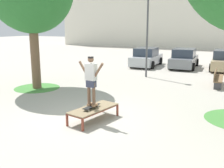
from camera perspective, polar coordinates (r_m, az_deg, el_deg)
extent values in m
plane|color=#B2AA9E|center=(9.46, -4.69, -7.31)|extent=(120.00, 120.00, 0.00)
cube|color=silver|center=(41.25, 15.66, 17.05)|extent=(39.94, 4.00, 13.44)
cube|color=brown|center=(9.97, -2.07, -5.07)|extent=(0.07, 0.07, 0.38)
cube|color=brown|center=(9.56, 1.19, -5.84)|extent=(0.07, 0.07, 0.38)
cube|color=brown|center=(8.71, -9.84, -7.93)|extent=(0.07, 0.07, 0.38)
cube|color=brown|center=(8.24, -6.47, -9.04)|extent=(0.07, 0.07, 0.38)
cylinder|color=brown|center=(9.25, -5.71, -5.16)|extent=(0.45, 1.87, 0.05)
cylinder|color=brown|center=(8.81, -2.35, -6.02)|extent=(0.45, 1.87, 0.05)
cylinder|color=brown|center=(9.70, -0.47, -4.24)|extent=(0.75, 0.21, 0.05)
cylinder|color=brown|center=(8.39, -8.25, -7.10)|extent=(0.75, 0.21, 0.05)
cube|color=#847051|center=(9.01, -4.07, -5.34)|extent=(1.14, 2.02, 0.03)
cube|color=black|center=(8.91, -4.51, -4.89)|extent=(0.28, 0.82, 0.02)
cylinder|color=silver|center=(9.18, -3.87, -4.70)|extent=(0.04, 0.06, 0.06)
cylinder|color=silver|center=(9.10, -3.09, -4.85)|extent=(0.04, 0.06, 0.06)
cylinder|color=silver|center=(8.75, -5.97, -5.62)|extent=(0.04, 0.06, 0.06)
cylinder|color=silver|center=(8.67, -5.18, -5.79)|extent=(0.04, 0.06, 0.06)
cylinder|color=brown|center=(8.85, -5.08, -2.20)|extent=(0.11, 0.11, 0.82)
cube|color=#99704C|center=(8.99, -4.85, -4.44)|extent=(0.12, 0.25, 0.07)
cylinder|color=brown|center=(8.74, -4.02, -2.38)|extent=(0.11, 0.11, 0.82)
cube|color=#99704C|center=(8.88, -3.80, -4.64)|extent=(0.12, 0.25, 0.07)
cube|color=#33384C|center=(8.70, -4.60, 0.09)|extent=(0.32, 0.23, 0.24)
cube|color=silver|center=(8.63, -4.65, 2.68)|extent=(0.38, 0.26, 0.56)
cylinder|color=brown|center=(8.79, -6.25, 3.35)|extent=(0.40, 0.12, 0.52)
cylinder|color=brown|center=(8.44, -3.00, 3.02)|extent=(0.40, 0.12, 0.52)
sphere|color=brown|center=(8.57, -4.69, 5.39)|extent=(0.20, 0.20, 0.20)
cylinder|color=black|center=(8.56, -4.70, 5.85)|extent=(0.19, 0.19, 0.05)
cylinder|color=brown|center=(14.09, -16.52, 5.64)|extent=(0.46, 0.46, 3.26)
cylinder|color=#47893D|center=(14.37, -16.11, -0.81)|extent=(2.37, 2.37, 0.01)
cube|color=#B7BABF|center=(21.59, 7.60, 5.31)|extent=(1.79, 4.23, 0.70)
cube|color=#2D3847|center=(21.37, 7.53, 7.04)|extent=(1.60, 2.13, 0.64)
cylinder|color=black|center=(23.10, 6.47, 5.28)|extent=(0.23, 0.60, 0.60)
cylinder|color=black|center=(22.65, 10.59, 5.01)|extent=(0.23, 0.60, 0.60)
cylinder|color=black|center=(20.65, 4.28, 4.46)|extent=(0.23, 0.60, 0.60)
cylinder|color=black|center=(20.15, 8.85, 4.14)|extent=(0.23, 0.60, 0.60)
cube|color=slate|center=(21.31, 15.54, 4.86)|extent=(1.79, 4.23, 0.70)
cube|color=#2D3847|center=(21.09, 15.59, 6.62)|extent=(1.60, 2.13, 0.64)
cylinder|color=black|center=(22.74, 13.89, 4.88)|extent=(0.23, 0.60, 0.60)
cylinder|color=black|center=(22.51, 18.16, 4.55)|extent=(0.23, 0.60, 0.60)
cylinder|color=black|center=(20.21, 12.56, 4.02)|extent=(0.23, 0.60, 0.60)
cylinder|color=black|center=(19.95, 17.35, 3.64)|extent=(0.23, 0.60, 0.60)
cylinder|color=black|center=(22.42, 21.36, 4.28)|extent=(0.23, 0.60, 0.60)
cylinder|color=black|center=(19.85, 20.90, 3.34)|extent=(0.23, 0.60, 0.60)
cube|color=brown|center=(15.35, 22.40, 1.19)|extent=(0.49, 2.41, 0.06)
cube|color=brown|center=(15.31, 21.72, 2.07)|extent=(0.09, 2.40, 0.36)
cube|color=#424247|center=(16.33, 22.45, 1.01)|extent=(0.38, 0.09, 0.40)
cube|color=#424247|center=(14.45, 22.19, -0.38)|extent=(0.38, 0.09, 0.40)
cylinder|color=#4C4C51|center=(16.65, 7.75, 10.90)|extent=(0.12, 0.12, 5.50)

